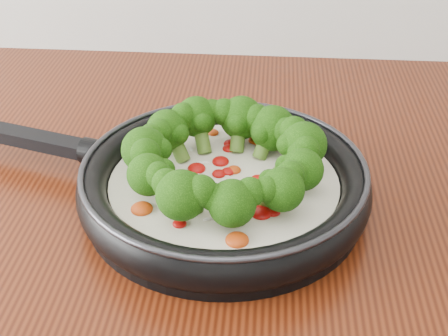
{
  "coord_description": "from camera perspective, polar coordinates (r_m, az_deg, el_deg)",
  "views": [
    {
      "loc": [
        -0.08,
        0.47,
        1.32
      ],
      "look_at": [
        -0.13,
        1.05,
        0.95
      ],
      "focal_mm": 49.58,
      "sensor_mm": 36.0,
      "label": 1
    }
  ],
  "objects": [
    {
      "name": "skillet",
      "position": [
        0.69,
        -0.17,
        -0.79
      ],
      "size": [
        0.54,
        0.4,
        0.1
      ],
      "color": "black",
      "rests_on": "counter"
    }
  ]
}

